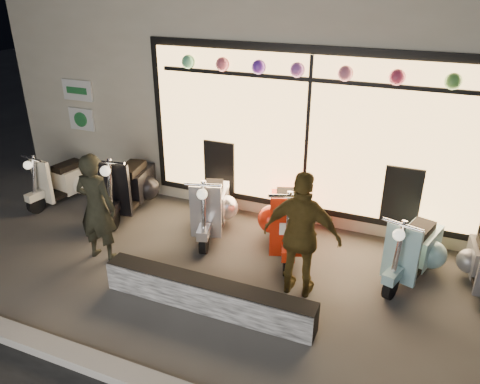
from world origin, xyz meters
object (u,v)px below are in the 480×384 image
object	(u,v)px
graffiti_barrier	(207,295)
woman	(302,236)
man	(96,208)
scooter_silver	(212,205)
scooter_red	(287,218)

from	to	relation	value
graffiti_barrier	woman	size ratio (longest dim) A/B	1.63
graffiti_barrier	man	world-z (taller)	man
scooter_silver	man	world-z (taller)	man
graffiti_barrier	man	distance (m)	2.10
scooter_silver	woman	distance (m)	2.15
graffiti_barrier	scooter_silver	size ratio (longest dim) A/B	1.87
scooter_silver	man	distance (m)	1.84
graffiti_barrier	scooter_red	xyz separation A→B (m)	(0.42, 1.86, 0.25)
scooter_silver	scooter_red	world-z (taller)	scooter_red
scooter_silver	woman	xyz separation A→B (m)	(1.79, -1.10, 0.42)
scooter_red	man	world-z (taller)	man
scooter_silver	woman	bearing A→B (deg)	-48.33
woman	scooter_silver	bearing A→B (deg)	-32.11
scooter_red	man	size ratio (longest dim) A/B	0.97
scooter_red	man	distance (m)	2.78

